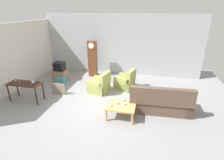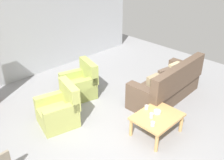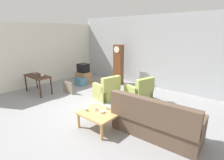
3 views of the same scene
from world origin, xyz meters
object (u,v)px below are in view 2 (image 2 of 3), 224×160
cup_cream_tall (151,115)px  bowl_white_stacked (157,112)px  cup_white_porcelain (146,107)px  armchair_olive_far (80,85)px  coffee_table_wood (157,118)px  couch_floral (167,86)px  cup_blue_rimmed (153,124)px  armchair_olive_near (59,111)px

cup_cream_tall → bowl_white_stacked: 0.21m
cup_white_porcelain → bowl_white_stacked: bearing=-79.5°
armchair_olive_far → cup_white_porcelain: (0.21, -2.01, 0.18)m
coffee_table_wood → bowl_white_stacked: bowl_white_stacked is taller
couch_floral → bowl_white_stacked: 1.35m
cup_cream_tall → cup_blue_rimmed: bearing=-136.7°
cup_cream_tall → bowl_white_stacked: bearing=2.8°
armchair_olive_far → cup_blue_rimmed: armchair_olive_far is taller
couch_floral → armchair_olive_far: size_ratio=2.24×
armchair_olive_near → bowl_white_stacked: (1.30, -1.64, 0.17)m
coffee_table_wood → bowl_white_stacked: 0.13m
armchair_olive_far → cup_cream_tall: 2.27m
armchair_olive_near → cup_white_porcelain: (1.26, -1.39, 0.18)m
armchair_olive_far → bowl_white_stacked: bearing=-83.5°
cup_blue_rimmed → bowl_white_stacked: bearing=25.3°
cup_cream_tall → armchair_olive_far: bearing=91.3°
coffee_table_wood → bowl_white_stacked: (0.07, 0.06, 0.09)m
coffee_table_wood → cup_white_porcelain: 0.32m
armchair_olive_near → bowl_white_stacked: armchair_olive_near is taller
couch_floral → coffee_table_wood: size_ratio=2.23×
cup_blue_rimmed → cup_cream_tall: 0.26m
armchair_olive_far → bowl_white_stacked: 2.27m
armchair_olive_near → cup_cream_tall: (1.09, -1.65, 0.19)m
cup_cream_tall → cup_white_porcelain: bearing=57.6°
couch_floral → bowl_white_stacked: bearing=-154.1°
armchair_olive_near → cup_cream_tall: size_ratio=9.93×
coffee_table_wood → cup_cream_tall: cup_cream_tall is taller
armchair_olive_far → bowl_white_stacked: armchair_olive_far is taller
couch_floral → cup_blue_rimmed: bearing=-154.2°
bowl_white_stacked → coffee_table_wood: bearing=-140.8°
coffee_table_wood → cup_white_porcelain: size_ratio=11.37×
couch_floral → armchair_olive_far: couch_floral is taller
cup_blue_rimmed → cup_cream_tall: bearing=43.3°
cup_blue_rimmed → bowl_white_stacked: (0.40, 0.19, -0.01)m
armchair_olive_far → coffee_table_wood: armchair_olive_far is taller
coffee_table_wood → cup_white_porcelain: (0.03, 0.30, 0.11)m
coffee_table_wood → cup_cream_tall: size_ratio=10.10×
armchair_olive_far → bowl_white_stacked: size_ratio=6.46×
coffee_table_wood → cup_cream_tall: bearing=160.3°
cup_white_porcelain → bowl_white_stacked: 0.25m
cup_blue_rimmed → cup_cream_tall: cup_cream_tall is taller
armchair_olive_near → coffee_table_wood: 2.10m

